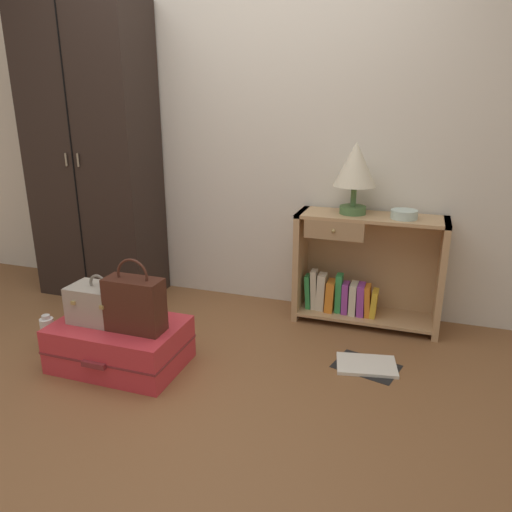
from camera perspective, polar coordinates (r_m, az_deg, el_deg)
ground_plane at (r=2.60m, az=-11.11°, el=-16.41°), size 9.00×9.00×0.00m
back_wall at (r=3.53m, az=0.02°, el=15.41°), size 6.40×0.10×2.60m
wardrobe at (r=3.84m, az=-18.59°, el=11.05°), size 0.90×0.47×2.11m
bookshelf at (r=3.32m, az=12.33°, el=-1.88°), size 0.95×0.33×0.75m
table_lamp at (r=3.17m, az=11.60°, el=10.18°), size 0.27×0.27×0.46m
bowl at (r=3.15m, az=17.03°, el=4.71°), size 0.16×0.16×0.05m
suitcase_large at (r=2.90m, az=-15.68°, el=-9.93°), size 0.72×0.49×0.26m
train_case at (r=2.86m, az=-17.88°, el=-5.36°), size 0.33×0.21×0.28m
handbag at (r=2.68m, az=-14.07°, el=-5.47°), size 0.31×0.14×0.41m
bottle at (r=3.24m, az=-23.26°, el=-8.28°), size 0.08×0.08×0.22m
open_book_on_floor at (r=2.90m, az=12.86°, el=-12.42°), size 0.40×0.33×0.02m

